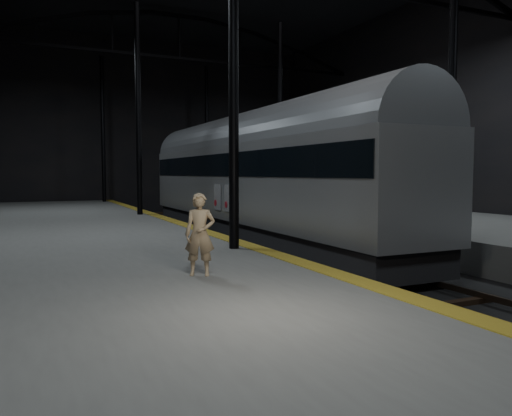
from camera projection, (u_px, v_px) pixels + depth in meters
ground at (288, 254)px, 18.48m from camera, size 44.00×44.00×0.00m
platform_left at (73, 254)px, 15.31m from camera, size 9.00×43.80×1.00m
platform_right at (441, 231)px, 21.58m from camera, size 9.00×43.80×1.00m
tactile_strip at (205, 231)px, 17.05m from camera, size 0.50×43.80×0.01m
track at (288, 252)px, 18.47m from camera, size 2.40×43.00×0.24m
train at (252, 172)px, 21.17m from camera, size 3.06×20.43×5.46m
woman at (200, 234)px, 9.64m from camera, size 0.69×0.60×1.61m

